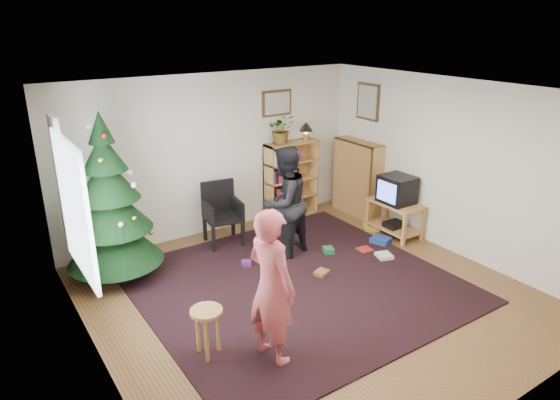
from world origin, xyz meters
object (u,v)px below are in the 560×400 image
bookshelf_right (357,177)px  christmas_tree (111,212)px  tv_stand (395,216)px  crt_tv (397,189)px  picture_back (277,103)px  stool (207,320)px  potted_plant (282,129)px  armchair (220,210)px  person_by_chair (285,203)px  person_standing (271,287)px  bookshelf_back (291,179)px  picture_right (368,102)px  table_lamp (306,128)px

bookshelf_right → christmas_tree: bearing=89.5°
tv_stand → crt_tv: bearing=180.0°
picture_back → bookshelf_right: size_ratio=0.42×
stool → potted_plant: size_ratio=1.11×
tv_stand → armchair: 2.74m
person_by_chair → person_standing: bearing=36.3°
bookshelf_back → tv_stand: size_ratio=1.55×
picture_right → potted_plant: (-1.32, 0.59, -0.41)m
person_standing → bookshelf_back: bearing=-47.2°
stool → christmas_tree: bearing=97.0°
bookshelf_right → potted_plant: size_ratio=2.66×
picture_right → person_by_chair: 2.48m
stool → potted_plant: (2.73, 2.72, 1.12)m
bookshelf_right → armchair: 2.54m
bookshelf_back → tv_stand: bookshelf_back is taller
armchair → crt_tv: bearing=-19.2°
picture_right → stool: picture_right is taller
bookshelf_right → potted_plant: bearing=63.9°
christmas_tree → armchair: 1.73m
bookshelf_back → person_by_chair: (-0.98, -1.24, 0.15)m
picture_right → crt_tv: size_ratio=1.23×
picture_back → crt_tv: 2.37m
picture_back → crt_tv: (1.07, -1.75, -1.19)m
christmas_tree → bookshelf_back: 3.25m
christmas_tree → table_lamp: bearing=8.9°
person_standing → tv_stand: bearing=-75.1°
picture_back → bookshelf_right: (1.19, -0.72, -1.29)m
bookshelf_right → person_standing: size_ratio=0.80×
picture_back → person_standing: (-2.19, -3.23, -1.14)m
picture_right → stool: size_ratio=1.10×
crt_tv → armchair: bearing=151.2°
bookshelf_back → stool: size_ratio=2.39×
bookshelf_right → table_lamp: 1.23m
bookshelf_right → crt_tv: (-0.12, -1.03, 0.10)m
potted_plant → table_lamp: bearing=0.0°
picture_back → picture_right: (1.33, -0.73, 0.00)m
tv_stand → potted_plant: bearing=123.5°
picture_back → christmas_tree: (-2.99, -0.68, -1.02)m
crt_tv → armchair: size_ratio=0.52×
tv_stand → table_lamp: size_ratio=2.72×
christmas_tree → table_lamp: 3.58m
tv_stand → person_by_chair: 1.95m
picture_back → person_by_chair: picture_back is taller
christmas_tree → crt_tv: christmas_tree is taller
picture_back → picture_right: size_ratio=0.92×
crt_tv → table_lamp: 1.86m
picture_back → bookshelf_right: bearing=-31.0°
christmas_tree → bookshelf_back: christmas_tree is taller
picture_right → armchair: size_ratio=0.64×
picture_back → crt_tv: size_ratio=1.13×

